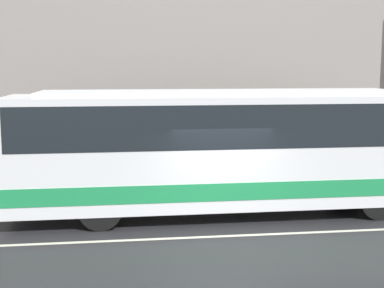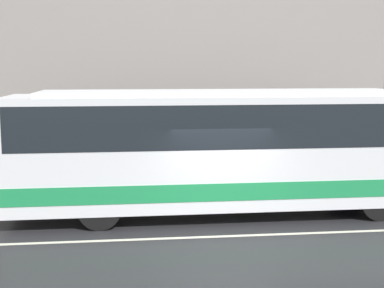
% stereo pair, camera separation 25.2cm
% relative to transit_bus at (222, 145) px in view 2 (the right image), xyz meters
% --- Properties ---
extents(ground_plane, '(60.00, 60.00, 0.00)m').
position_rel_transit_bus_xyz_m(ground_plane, '(-0.22, -1.99, -1.90)').
color(ground_plane, '#262628').
extents(sidewalk, '(60.00, 3.16, 0.13)m').
position_rel_transit_bus_xyz_m(sidewalk, '(-0.22, 3.59, -1.84)').
color(sidewalk, '#A09E99').
rests_on(sidewalk, ground_plane).
extents(lane_stripe, '(54.00, 0.14, 0.01)m').
position_rel_transit_bus_xyz_m(lane_stripe, '(-0.22, -1.99, -1.90)').
color(lane_stripe, beige).
rests_on(lane_stripe, ground_plane).
extents(transit_bus, '(11.28, 2.53, 3.38)m').
position_rel_transit_bus_xyz_m(transit_bus, '(0.00, 0.00, 0.00)').
color(transit_bus, white).
rests_on(transit_bus, ground_plane).
extents(pedestrian_waiting, '(0.36, 0.36, 1.61)m').
position_rel_transit_bus_xyz_m(pedestrian_waiting, '(1.18, 2.69, -1.03)').
color(pedestrian_waiting, '#1E5933').
rests_on(pedestrian_waiting, sidewalk).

